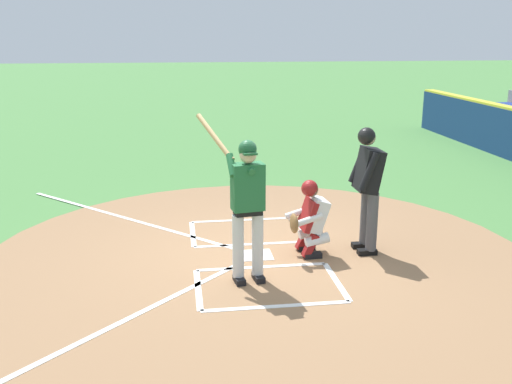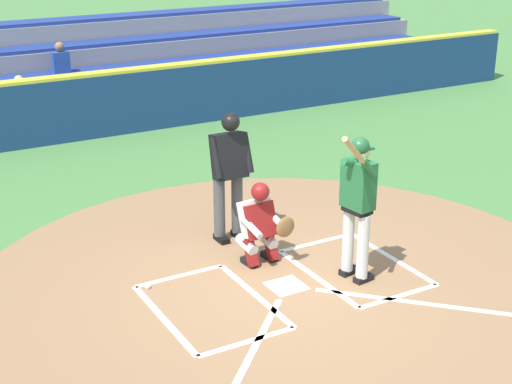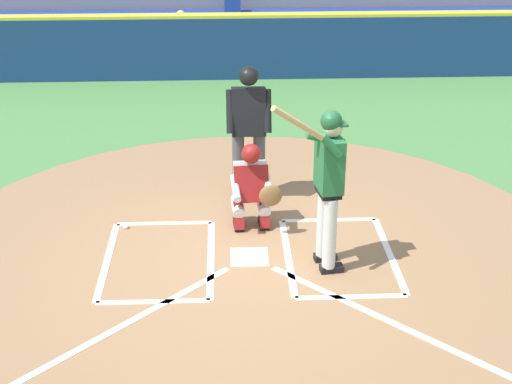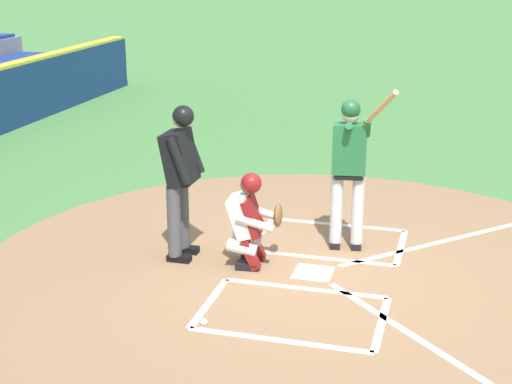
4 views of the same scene
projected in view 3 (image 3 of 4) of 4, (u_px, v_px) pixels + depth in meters
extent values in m
plane|color=#4C8442|center=(250.00, 258.00, 8.71)|extent=(120.00, 120.00, 0.00)
cylinder|color=#99704C|center=(250.00, 258.00, 8.71)|extent=(8.00, 8.00, 0.01)
cube|color=white|center=(250.00, 257.00, 8.71)|extent=(0.44, 0.44, 0.01)
cube|color=white|center=(329.00, 220.00, 9.57)|extent=(1.20, 0.08, 0.01)
cube|color=white|center=(351.00, 297.00, 7.94)|extent=(1.20, 0.08, 0.01)
cube|color=white|center=(288.00, 256.00, 8.73)|extent=(0.08, 1.80, 0.01)
cube|color=white|center=(390.00, 254.00, 8.77)|extent=(0.08, 1.80, 0.01)
cube|color=white|center=(164.00, 223.00, 9.48)|extent=(1.20, 0.08, 0.01)
cube|color=white|center=(153.00, 302.00, 7.85)|extent=(1.20, 0.08, 0.01)
cube|color=white|center=(211.00, 258.00, 8.69)|extent=(0.08, 1.80, 0.01)
cube|color=white|center=(107.00, 260.00, 8.64)|extent=(0.08, 1.80, 0.01)
cube|color=white|center=(25.00, 378.00, 6.72)|extent=(3.73, 3.73, 0.01)
cube|color=white|center=(485.00, 365.00, 6.89)|extent=(3.73, 3.73, 0.01)
cylinder|color=silver|center=(323.00, 223.00, 8.44)|extent=(0.15, 0.15, 0.84)
cube|color=black|center=(325.00, 257.00, 8.64)|extent=(0.27, 0.16, 0.09)
cylinder|color=silver|center=(330.00, 233.00, 8.21)|extent=(0.15, 0.15, 0.84)
cube|color=black|center=(332.00, 269.00, 8.40)|extent=(0.27, 0.16, 0.09)
cube|color=black|center=(328.00, 190.00, 8.12)|extent=(0.27, 0.37, 0.10)
cube|color=#236638|center=(329.00, 164.00, 7.99)|extent=(0.29, 0.43, 0.60)
sphere|color=beige|center=(333.00, 127.00, 7.82)|extent=(0.21, 0.21, 0.21)
sphere|color=#1E512D|center=(331.00, 121.00, 7.79)|extent=(0.23, 0.23, 0.23)
cube|color=#1E512D|center=(341.00, 124.00, 7.82)|extent=(0.13, 0.18, 0.02)
cylinder|color=#236638|center=(326.00, 139.00, 7.88)|extent=(0.44, 0.15, 0.21)
cylinder|color=#236638|center=(331.00, 146.00, 7.69)|extent=(0.27, 0.13, 0.29)
cylinder|color=tan|center=(301.00, 125.00, 7.39)|extent=(0.64, 0.45, 0.53)
cylinder|color=tan|center=(326.00, 140.00, 7.67)|extent=(0.10, 0.11, 0.08)
cube|color=black|center=(264.00, 223.00, 9.41)|extent=(0.14, 0.27, 0.09)
cube|color=maroon|center=(264.00, 214.00, 9.31)|extent=(0.14, 0.25, 0.37)
cylinder|color=silver|center=(263.00, 205.00, 9.37)|extent=(0.18, 0.37, 0.21)
cube|color=black|center=(239.00, 225.00, 9.38)|extent=(0.14, 0.27, 0.09)
cube|color=maroon|center=(239.00, 215.00, 9.28)|extent=(0.14, 0.25, 0.37)
cylinder|color=silver|center=(238.00, 206.00, 9.33)|extent=(0.18, 0.37, 0.21)
cube|color=silver|center=(250.00, 180.00, 9.21)|extent=(0.43, 0.39, 0.52)
cube|color=maroon|center=(251.00, 184.00, 9.12)|extent=(0.44, 0.25, 0.46)
sphere|color=brown|center=(251.00, 155.00, 9.00)|extent=(0.21, 0.21, 0.21)
sphere|color=maroon|center=(251.00, 154.00, 8.97)|extent=(0.24, 0.24, 0.24)
cylinder|color=silver|center=(268.00, 187.00, 9.09)|extent=(0.12, 0.45, 0.20)
cylinder|color=silver|center=(236.00, 188.00, 9.05)|extent=(0.12, 0.45, 0.20)
ellipsoid|color=brown|center=(271.00, 196.00, 8.92)|extent=(0.29, 0.12, 0.28)
cylinder|color=#4C4C51|center=(259.00, 163.00, 10.00)|extent=(0.16, 0.16, 0.86)
cube|color=black|center=(259.00, 196.00, 10.15)|extent=(0.13, 0.28, 0.09)
cylinder|color=#4C4C51|center=(238.00, 163.00, 9.99)|extent=(0.16, 0.16, 0.86)
cube|color=black|center=(239.00, 196.00, 10.14)|extent=(0.13, 0.28, 0.09)
cube|color=black|center=(249.00, 112.00, 9.65)|extent=(0.44, 0.36, 0.66)
sphere|color=tan|center=(249.00, 77.00, 9.42)|extent=(0.22, 0.22, 0.22)
sphere|color=black|center=(249.00, 76.00, 9.39)|extent=(0.25, 0.25, 0.25)
cylinder|color=black|center=(268.00, 111.00, 9.57)|extent=(0.10, 0.29, 0.56)
cylinder|color=black|center=(230.00, 112.00, 9.55)|extent=(0.10, 0.29, 0.56)
sphere|color=white|center=(126.00, 226.00, 9.35)|extent=(0.07, 0.07, 0.07)
cube|color=navy|center=(236.00, 48.00, 15.25)|extent=(22.00, 0.36, 1.25)
cube|color=yellow|center=(236.00, 15.00, 14.97)|extent=(22.00, 0.32, 0.06)
cube|color=gray|center=(235.00, 54.00, 16.34)|extent=(20.00, 0.85, 0.45)
cube|color=navy|center=(235.00, 42.00, 16.23)|extent=(19.60, 0.72, 0.08)
cube|color=gray|center=(234.00, 35.00, 17.02)|extent=(20.00, 0.85, 0.90)
cube|color=navy|center=(234.00, 13.00, 16.81)|extent=(19.60, 0.72, 0.08)
cube|color=gray|center=(234.00, 17.00, 17.69)|extent=(20.00, 0.85, 1.35)
cube|color=gray|center=(233.00, 1.00, 18.37)|extent=(20.00, 0.85, 1.80)
cube|color=#284C9E|center=(232.00, 2.00, 16.65)|extent=(0.36, 0.22, 0.46)
cube|color=black|center=(181.00, 31.00, 16.03)|extent=(0.36, 0.22, 0.46)
sphere|color=beige|center=(181.00, 15.00, 15.88)|extent=(0.20, 0.20, 0.20)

